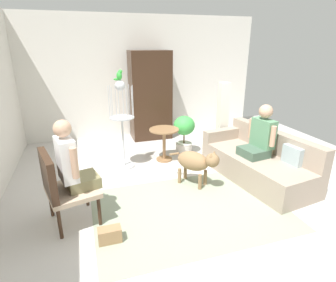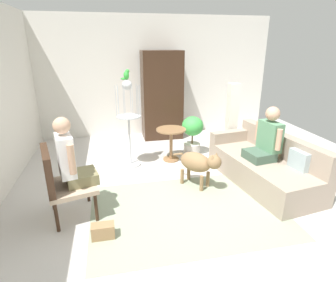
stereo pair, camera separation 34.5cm
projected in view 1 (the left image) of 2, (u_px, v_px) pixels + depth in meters
name	position (u px, v px, depth m)	size (l,w,h in m)	color
ground_plane	(189.00, 200.00, 4.00)	(7.87, 7.87, 0.00)	beige
back_wall	(138.00, 77.00, 6.53)	(5.84, 0.12, 2.77)	silver
area_rug	(190.00, 209.00, 3.77)	(2.57, 1.82, 0.01)	gray
couch	(258.00, 161.00, 4.59)	(1.14, 2.06, 0.78)	gray
armchair	(61.00, 184.00, 3.29)	(0.71, 0.75, 0.96)	#382316
person_on_couch	(260.00, 136.00, 4.40)	(0.50, 0.55, 0.83)	#405948
person_on_armchair	(71.00, 162.00, 3.29)	(0.51, 0.51, 0.89)	olive
round_end_table	(164.00, 139.00, 5.22)	(0.56, 0.56, 0.63)	olive
dog	(196.00, 162.00, 4.29)	(0.60, 0.72, 0.63)	olive
bird_cage_stand	(122.00, 122.00, 4.79)	(0.43, 0.43, 1.57)	silver
parrot	(119.00, 75.00, 4.53)	(0.17, 0.10, 0.18)	green
potted_plant	(184.00, 131.00, 5.54)	(0.43, 0.43, 0.79)	beige
column_lamp	(222.00, 120.00, 5.41)	(0.20, 0.20, 1.45)	#4C4742
armoire_cabinet	(150.00, 96.00, 6.35)	(0.91, 0.56, 2.00)	#382316
handbag	(110.00, 235.00, 3.13)	(0.26, 0.14, 0.18)	#99724C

